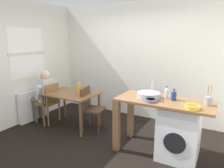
# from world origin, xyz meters

# --- Properties ---
(ground_plane) EXTENTS (5.46, 5.46, 0.00)m
(ground_plane) POSITION_xyz_m (0.00, 0.00, 0.00)
(ground_plane) COLOR black
(wall_back) EXTENTS (4.60, 0.10, 2.70)m
(wall_back) POSITION_xyz_m (0.00, 1.75, 1.35)
(wall_back) COLOR silver
(wall_back) RESTS_ON ground_plane
(wall_window_side) EXTENTS (0.12, 3.80, 2.70)m
(wall_window_side) POSITION_xyz_m (-2.15, 0.00, 1.35)
(wall_window_side) COLOR silver
(wall_window_side) RESTS_ON ground_plane
(radiator) EXTENTS (0.10, 0.80, 0.70)m
(radiator) POSITION_xyz_m (-2.02, 0.30, 0.35)
(radiator) COLOR white
(radiator) RESTS_ON ground_plane
(dining_table) EXTENTS (1.10, 0.76, 0.74)m
(dining_table) POSITION_xyz_m (-1.01, 0.45, 0.64)
(dining_table) COLOR brown
(dining_table) RESTS_ON ground_plane
(chair_person_seat) EXTENTS (0.41, 0.41, 0.90)m
(chair_person_seat) POSITION_xyz_m (-1.56, 0.36, 0.51)
(chair_person_seat) COLOR olive
(chair_person_seat) RESTS_ON ground_plane
(chair_opposite) EXTENTS (0.46, 0.46, 0.90)m
(chair_opposite) POSITION_xyz_m (-0.54, 0.49, 0.51)
(chair_opposite) COLOR #4C3323
(chair_opposite) RESTS_ON ground_plane
(seated_person) EXTENTS (0.50, 0.52, 1.20)m
(seated_person) POSITION_xyz_m (-1.72, 0.35, 0.67)
(seated_person) COLOR #595651
(seated_person) RESTS_ON ground_plane
(kitchen_counter) EXTENTS (1.50, 0.68, 0.92)m
(kitchen_counter) POSITION_xyz_m (0.80, 0.33, 0.76)
(kitchen_counter) COLOR brown
(kitchen_counter) RESTS_ON ground_plane
(washing_machine) EXTENTS (0.60, 0.61, 0.86)m
(washing_machine) POSITION_xyz_m (1.28, 0.33, 0.43)
(washing_machine) COLOR silver
(washing_machine) RESTS_ON ground_plane
(sink_basin) EXTENTS (0.38, 0.38, 0.09)m
(sink_basin) POSITION_xyz_m (0.75, 0.33, 0.97)
(sink_basin) COLOR #9EA0A5
(sink_basin) RESTS_ON kitchen_counter
(tap) EXTENTS (0.02, 0.02, 0.28)m
(tap) POSITION_xyz_m (0.75, 0.51, 1.06)
(tap) COLOR #B2B2B7
(tap) RESTS_ON kitchen_counter
(bottle_tall_green) EXTENTS (0.06, 0.06, 0.20)m
(bottle_tall_green) POSITION_xyz_m (1.02, 0.43, 1.01)
(bottle_tall_green) COLOR silver
(bottle_tall_green) RESTS_ON kitchen_counter
(bottle_squat_brown) EXTENTS (0.08, 0.08, 0.18)m
(bottle_squat_brown) POSITION_xyz_m (1.14, 0.39, 1.00)
(bottle_squat_brown) COLOR navy
(bottle_squat_brown) RESTS_ON kitchen_counter
(mixing_bowl) EXTENTS (0.18, 0.18, 0.05)m
(mixing_bowl) POSITION_xyz_m (0.86, 0.13, 0.95)
(mixing_bowl) COLOR slate
(mixing_bowl) RESTS_ON kitchen_counter
(utensil_crock) EXTENTS (0.11, 0.11, 0.30)m
(utensil_crock) POSITION_xyz_m (1.65, 0.38, 0.99)
(utensil_crock) COLOR gray
(utensil_crock) RESTS_ON kitchen_counter
(colander) EXTENTS (0.20, 0.20, 0.06)m
(colander) POSITION_xyz_m (1.47, 0.11, 0.95)
(colander) COLOR gold
(colander) RESTS_ON kitchen_counter
(vase) EXTENTS (0.09, 0.09, 0.21)m
(vase) POSITION_xyz_m (-0.86, 0.55, 0.85)
(vase) COLOR gold
(vase) RESTS_ON dining_table
(scissors) EXTENTS (0.15, 0.06, 0.01)m
(scissors) POSITION_xyz_m (0.97, 0.23, 0.92)
(scissors) COLOR #B2B2B7
(scissors) RESTS_ON kitchen_counter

